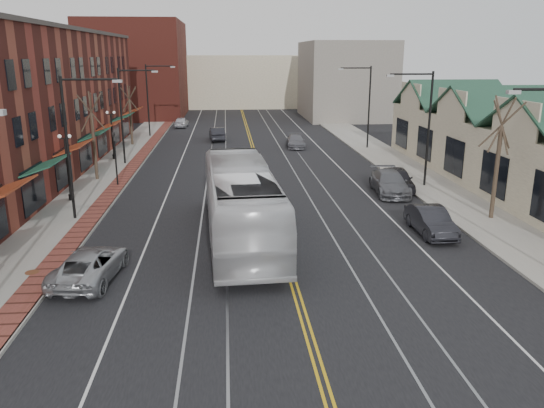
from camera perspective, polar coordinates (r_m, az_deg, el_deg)
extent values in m
plane|color=black|center=(17.08, 5.03, -17.13)|extent=(160.00, 160.00, 0.00)
cube|color=gray|center=(36.53, -19.57, 0.33)|extent=(4.00, 120.00, 0.15)
cube|color=gray|center=(38.23, 17.78, 1.15)|extent=(4.00, 120.00, 0.15)
cube|color=maroon|center=(44.39, -26.89, 9.29)|extent=(10.00, 50.00, 11.00)
cube|color=#B8AD8E|center=(40.47, 25.94, 4.32)|extent=(8.00, 36.00, 4.60)
cube|color=maroon|center=(85.18, -14.36, 13.86)|extent=(14.00, 18.00, 14.00)
cube|color=#B8AD8E|center=(99.24, -3.47, 13.08)|extent=(22.00, 14.00, 9.00)
cube|color=slate|center=(81.13, 7.86, 13.05)|extent=(12.00, 16.00, 11.00)
cylinder|color=black|center=(31.78, -21.11, 5.50)|extent=(0.16, 0.16, 8.00)
cylinder|color=black|center=(31.01, -19.10, 12.55)|extent=(3.00, 0.12, 0.12)
cube|color=#999999|center=(30.69, -16.30, 12.57)|extent=(0.50, 0.25, 0.15)
cylinder|color=black|center=(47.21, -15.89, 9.03)|extent=(0.16, 0.16, 8.00)
cylinder|color=black|center=(46.69, -14.39, 13.75)|extent=(3.00, 0.12, 0.12)
cube|color=#999999|center=(46.48, -12.50, 13.74)|extent=(0.50, 0.25, 0.15)
cylinder|color=black|center=(62.93, -13.22, 10.78)|extent=(0.16, 0.16, 8.00)
cylinder|color=black|center=(62.54, -12.04, 14.31)|extent=(3.00, 0.12, 0.12)
cube|color=#999999|center=(62.38, -10.63, 14.29)|extent=(0.50, 0.25, 0.15)
cube|color=#999999|center=(23.02, 24.53, 10.89)|extent=(0.50, 0.25, 0.15)
cylinder|color=black|center=(39.11, 16.50, 7.67)|extent=(0.16, 0.16, 8.00)
cylinder|color=black|center=(38.27, 14.80, 13.36)|extent=(3.00, 0.12, 0.12)
cube|color=#999999|center=(37.80, 12.59, 13.32)|extent=(0.50, 0.25, 0.15)
cylinder|color=black|center=(54.22, 10.40, 10.18)|extent=(0.16, 0.16, 8.00)
cylinder|color=black|center=(53.62, 9.01, 14.25)|extent=(3.00, 0.12, 0.12)
cube|color=#999999|center=(53.29, 7.39, 14.20)|extent=(0.50, 0.25, 0.15)
cylinder|color=black|center=(36.68, -20.82, 0.71)|extent=(0.28, 0.28, 0.40)
cylinder|color=black|center=(36.28, -21.09, 3.45)|extent=(0.14, 0.14, 4.00)
cube|color=black|center=(35.94, -21.41, 6.56)|extent=(0.60, 0.06, 0.06)
sphere|color=white|center=(36.00, -21.89, 6.77)|extent=(0.24, 0.24, 0.24)
sphere|color=white|center=(35.84, -20.97, 6.83)|extent=(0.24, 0.24, 0.24)
cylinder|color=black|center=(49.96, -16.61, 4.90)|extent=(0.28, 0.28, 0.40)
cylinder|color=black|center=(49.67, -16.78, 6.94)|extent=(0.14, 0.14, 4.00)
cube|color=black|center=(49.42, -16.96, 9.23)|extent=(0.60, 0.06, 0.06)
sphere|color=white|center=(49.47, -17.32, 9.38)|extent=(0.24, 0.24, 0.24)
sphere|color=white|center=(49.34, -16.63, 9.42)|extent=(0.24, 0.24, 0.24)
cylinder|color=#382B21|center=(41.82, -18.57, 5.85)|extent=(0.24, 0.24, 4.90)
cylinder|color=#382B21|center=(41.49, -18.88, 9.31)|extent=(0.58, 1.37, 2.90)
cylinder|color=#382B21|center=(41.49, -18.88, 9.31)|extent=(1.60, 0.66, 2.78)
cylinder|color=#382B21|center=(41.49, -18.88, 9.31)|extent=(0.53, 1.23, 2.96)
cylinder|color=#382B21|center=(41.49, -18.88, 9.31)|extent=(1.69, 1.03, 2.64)
cylinder|color=#382B21|center=(41.49, -18.88, 9.31)|extent=(1.78, 1.29, 2.48)
cylinder|color=#382B21|center=(57.36, -14.93, 8.47)|extent=(0.24, 0.24, 4.55)
cylinder|color=#382B21|center=(57.13, -15.10, 10.83)|extent=(0.55, 1.28, 2.69)
cylinder|color=#382B21|center=(57.13, -15.10, 10.83)|extent=(1.49, 0.62, 2.58)
cylinder|color=#382B21|center=(57.13, -15.10, 10.83)|extent=(0.50, 1.15, 2.75)
cylinder|color=#382B21|center=(57.13, -15.10, 10.83)|extent=(1.57, 0.97, 2.45)
cylinder|color=#382B21|center=(57.13, -15.10, 10.83)|extent=(1.66, 1.20, 2.30)
cylinder|color=#382B21|center=(32.57, 22.96, 3.07)|extent=(0.24, 0.24, 5.25)
cylinder|color=#382B21|center=(32.14, 23.48, 7.80)|extent=(0.61, 1.46, 3.10)
cylinder|color=#382B21|center=(32.14, 23.48, 7.80)|extent=(1.70, 0.70, 2.97)
cylinder|color=#382B21|center=(32.14, 23.48, 7.80)|extent=(0.56, 1.31, 3.17)
cylinder|color=#382B21|center=(32.14, 23.48, 7.80)|extent=(1.80, 1.10, 2.82)
cylinder|color=#382B21|center=(32.14, 23.48, 7.80)|extent=(1.90, 1.37, 2.65)
cylinder|color=#592D19|center=(25.39, -24.39, -6.70)|extent=(0.60, 0.60, 0.02)
cylinder|color=black|center=(39.64, -16.44, 4.26)|extent=(0.12, 0.12, 3.20)
imported|color=black|center=(39.34, -16.63, 6.75)|extent=(0.18, 0.15, 0.90)
imported|color=silver|center=(27.15, -3.36, 0.16)|extent=(4.00, 14.14, 3.90)
imported|color=#A0A3A7|center=(23.85, -18.98, -6.20)|extent=(2.80, 5.12, 1.36)
imported|color=black|center=(29.41, 16.70, -1.75)|extent=(1.55, 4.39, 1.45)
imported|color=slate|center=(37.23, 12.53, 2.25)|extent=(2.55, 5.42, 1.53)
imported|color=black|center=(38.42, 13.36, 2.64)|extent=(2.30, 4.72, 1.55)
imported|color=black|center=(59.52, -5.92, 7.51)|extent=(1.94, 4.50, 1.44)
imported|color=slate|center=(54.78, 2.57, 6.77)|extent=(2.12, 4.54, 1.28)
imported|color=silver|center=(71.07, -9.71, 8.68)|extent=(1.80, 4.02, 1.34)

